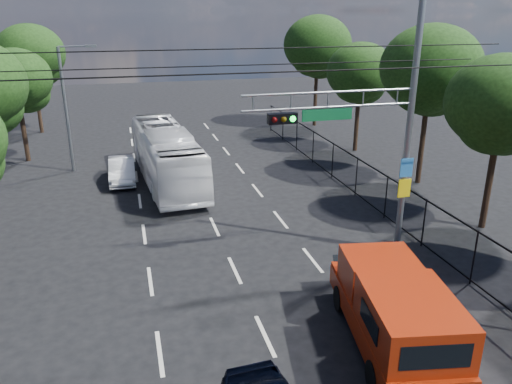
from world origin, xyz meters
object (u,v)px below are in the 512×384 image
object	(u,v)px
red_pickup	(394,309)
white_van	(122,170)
white_bus	(166,155)
signal_mast	(380,119)

from	to	relation	value
red_pickup	white_van	distance (m)	18.09
white_bus	white_van	distance (m)	2.61
signal_mast	white_bus	size ratio (longest dim) A/B	0.90
red_pickup	white_bus	distance (m)	16.70
red_pickup	signal_mast	bearing A→B (deg)	69.18
red_pickup	white_bus	xyz separation A→B (m)	(-4.62, 16.05, 0.30)
white_bus	white_van	world-z (taller)	white_bus
signal_mast	red_pickup	xyz separation A→B (m)	(-2.02, -5.31, -4.06)
signal_mast	white_bus	xyz separation A→B (m)	(-6.64, 10.73, -3.77)
white_bus	signal_mast	bearing A→B (deg)	-62.58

